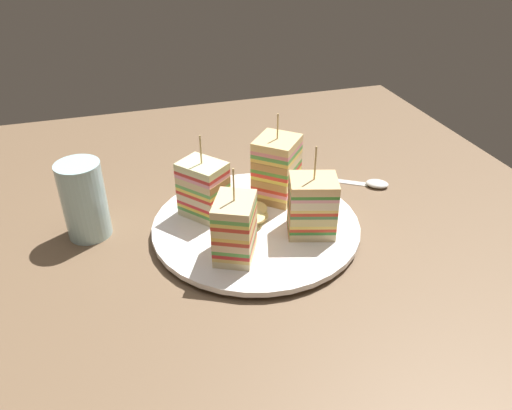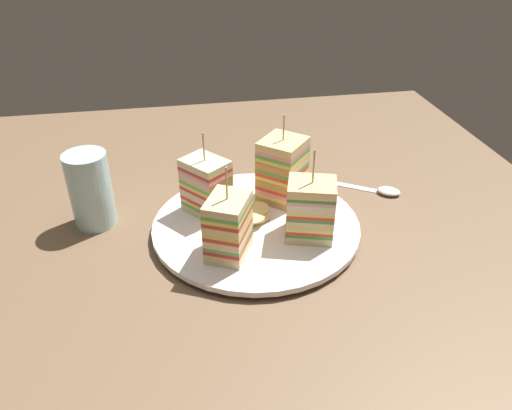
# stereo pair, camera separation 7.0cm
# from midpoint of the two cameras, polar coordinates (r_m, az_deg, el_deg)

# --- Properties ---
(ground_plane) EXTENTS (1.05, 0.98, 0.02)m
(ground_plane) POSITION_cam_midpoint_polar(r_m,az_deg,el_deg) (0.73, 2.75, -3.65)
(ground_plane) COLOR brown
(plate) EXTENTS (0.30, 0.30, 0.01)m
(plate) POSITION_cam_midpoint_polar(r_m,az_deg,el_deg) (0.72, 2.79, -2.50)
(plate) COLOR white
(plate) RESTS_ON ground_plane
(sandwich_wedge_0) EXTENTS (0.08, 0.08, 0.13)m
(sandwich_wedge_0) POSITION_cam_midpoint_polar(r_m,az_deg,el_deg) (0.72, -2.94, 2.06)
(sandwich_wedge_0) COLOR beige
(sandwich_wedge_0) RESTS_ON plate
(sandwich_wedge_1) EXTENTS (0.08, 0.07, 0.13)m
(sandwich_wedge_1) POSITION_cam_midpoint_polar(r_m,az_deg,el_deg) (0.63, -0.03, -2.60)
(sandwich_wedge_1) COLOR beige
(sandwich_wedge_1) RESTS_ON plate
(sandwich_wedge_2) EXTENTS (0.07, 0.08, 0.13)m
(sandwich_wedge_2) POSITION_cam_midpoint_polar(r_m,az_deg,el_deg) (0.68, 9.17, -0.61)
(sandwich_wedge_2) COLOR beige
(sandwich_wedge_2) RESTS_ON plate
(sandwich_wedge_3) EXTENTS (0.09, 0.09, 0.14)m
(sandwich_wedge_3) POSITION_cam_midpoint_polar(r_m,az_deg,el_deg) (0.75, 5.67, 3.91)
(sandwich_wedge_3) COLOR #D2C47E
(sandwich_wedge_3) RESTS_ON plate
(chip_pile) EXTENTS (0.07, 0.07, 0.02)m
(chip_pile) POSITION_cam_midpoint_polar(r_m,az_deg,el_deg) (0.72, 2.14, -1.31)
(chip_pile) COLOR #E6CA71
(chip_pile) RESTS_ON plate
(spoon) EXTENTS (0.10, 0.14, 0.01)m
(spoon) POSITION_cam_midpoint_polar(r_m,az_deg,el_deg) (0.85, 15.98, 1.64)
(spoon) COLOR silver
(spoon) RESTS_ON ground_plane
(drinking_glass) EXTENTS (0.06, 0.06, 0.11)m
(drinking_glass) POSITION_cam_midpoint_polar(r_m,az_deg,el_deg) (0.74, -15.75, 1.06)
(drinking_glass) COLOR #ABD5DA
(drinking_glass) RESTS_ON ground_plane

